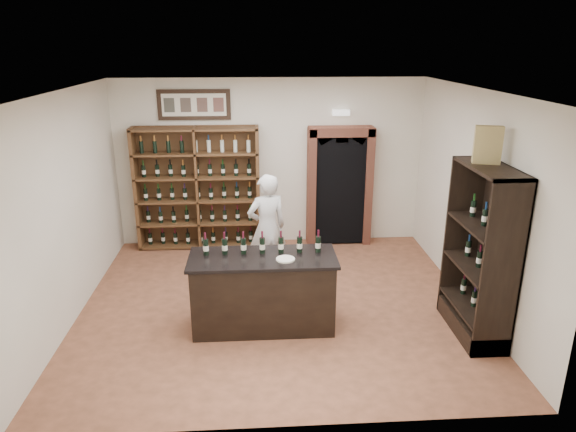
% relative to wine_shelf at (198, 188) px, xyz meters
% --- Properties ---
extents(floor, '(5.50, 5.50, 0.00)m').
position_rel_wine_shelf_xyz_m(floor, '(1.30, -2.33, -1.10)').
color(floor, '#99583D').
rests_on(floor, ground).
extents(ceiling, '(5.50, 5.50, 0.00)m').
position_rel_wine_shelf_xyz_m(ceiling, '(1.30, -2.33, 1.90)').
color(ceiling, white).
rests_on(ceiling, wall_back).
extents(wall_back, '(5.50, 0.04, 3.00)m').
position_rel_wine_shelf_xyz_m(wall_back, '(1.30, 0.17, 0.40)').
color(wall_back, silver).
rests_on(wall_back, ground).
extents(wall_left, '(0.04, 5.00, 3.00)m').
position_rel_wine_shelf_xyz_m(wall_left, '(-1.45, -2.33, 0.40)').
color(wall_left, silver).
rests_on(wall_left, ground).
extents(wall_right, '(0.04, 5.00, 3.00)m').
position_rel_wine_shelf_xyz_m(wall_right, '(4.05, -2.33, 0.40)').
color(wall_right, silver).
rests_on(wall_right, ground).
extents(wine_shelf, '(2.20, 0.38, 2.20)m').
position_rel_wine_shelf_xyz_m(wine_shelf, '(0.00, 0.00, 0.00)').
color(wine_shelf, '#4F331B').
rests_on(wine_shelf, ground).
extents(framed_picture, '(1.25, 0.04, 0.52)m').
position_rel_wine_shelf_xyz_m(framed_picture, '(0.00, 0.14, 1.45)').
color(framed_picture, black).
rests_on(framed_picture, wall_back).
extents(arched_doorway, '(1.17, 0.35, 2.17)m').
position_rel_wine_shelf_xyz_m(arched_doorway, '(2.55, -0.00, 0.04)').
color(arched_doorway, black).
rests_on(arched_doorway, ground).
extents(emergency_light, '(0.30, 0.10, 0.10)m').
position_rel_wine_shelf_xyz_m(emergency_light, '(2.55, 0.09, 1.30)').
color(emergency_light, white).
rests_on(emergency_light, wall_back).
extents(tasting_counter, '(1.88, 0.78, 1.00)m').
position_rel_wine_shelf_xyz_m(tasting_counter, '(1.10, -2.93, -0.61)').
color(tasting_counter, black).
rests_on(tasting_counter, ground).
extents(counter_bottle_0, '(0.07, 0.07, 0.30)m').
position_rel_wine_shelf_xyz_m(counter_bottle_0, '(0.38, -2.82, 0.01)').
color(counter_bottle_0, black).
rests_on(counter_bottle_0, tasting_counter).
extents(counter_bottle_1, '(0.07, 0.07, 0.30)m').
position_rel_wine_shelf_xyz_m(counter_bottle_1, '(0.62, -2.82, 0.01)').
color(counter_bottle_1, black).
rests_on(counter_bottle_1, tasting_counter).
extents(counter_bottle_2, '(0.07, 0.07, 0.30)m').
position_rel_wine_shelf_xyz_m(counter_bottle_2, '(0.86, -2.82, 0.01)').
color(counter_bottle_2, black).
rests_on(counter_bottle_2, tasting_counter).
extents(counter_bottle_3, '(0.07, 0.07, 0.30)m').
position_rel_wine_shelf_xyz_m(counter_bottle_3, '(1.10, -2.82, 0.01)').
color(counter_bottle_3, black).
rests_on(counter_bottle_3, tasting_counter).
extents(counter_bottle_4, '(0.07, 0.07, 0.30)m').
position_rel_wine_shelf_xyz_m(counter_bottle_4, '(1.34, -2.82, 0.01)').
color(counter_bottle_4, black).
rests_on(counter_bottle_4, tasting_counter).
extents(counter_bottle_5, '(0.07, 0.07, 0.30)m').
position_rel_wine_shelf_xyz_m(counter_bottle_5, '(1.58, -2.82, 0.01)').
color(counter_bottle_5, black).
rests_on(counter_bottle_5, tasting_counter).
extents(counter_bottle_6, '(0.07, 0.07, 0.30)m').
position_rel_wine_shelf_xyz_m(counter_bottle_6, '(1.82, -2.82, 0.01)').
color(counter_bottle_6, black).
rests_on(counter_bottle_6, tasting_counter).
extents(side_cabinet, '(0.48, 1.20, 2.20)m').
position_rel_wine_shelf_xyz_m(side_cabinet, '(3.82, -3.23, -0.35)').
color(side_cabinet, black).
rests_on(side_cabinet, ground).
extents(shopkeeper, '(0.72, 0.58, 1.71)m').
position_rel_wine_shelf_xyz_m(shopkeeper, '(1.19, -1.48, -0.25)').
color(shopkeeper, silver).
rests_on(shopkeeper, ground).
extents(plate, '(0.24, 0.24, 0.02)m').
position_rel_wine_shelf_xyz_m(plate, '(1.38, -3.06, -0.09)').
color(plate, silver).
rests_on(plate, tasting_counter).
extents(wine_crate, '(0.34, 0.22, 0.45)m').
position_rel_wine_shelf_xyz_m(wine_crate, '(3.79, -3.07, 1.32)').
color(wine_crate, tan).
rests_on(wine_crate, side_cabinet).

